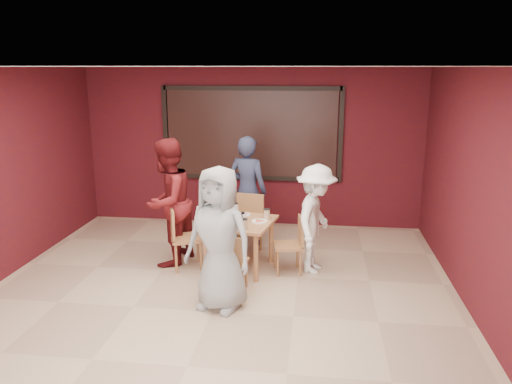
# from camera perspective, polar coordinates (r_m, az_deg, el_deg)

# --- Properties ---
(floor) EXTENTS (7.00, 7.00, 0.00)m
(floor) POSITION_cam_1_polar(r_m,az_deg,el_deg) (6.05, -5.07, -13.46)
(floor) COLOR tan
(floor) RESTS_ON ground
(window_blinds) EXTENTS (3.00, 0.02, 1.50)m
(window_blinds) POSITION_cam_1_polar(r_m,az_deg,el_deg) (8.84, -0.55, 6.66)
(window_blinds) COLOR black
(dining_table) EXTENTS (1.05, 1.05, 0.86)m
(dining_table) POSITION_cam_1_polar(r_m,az_deg,el_deg) (6.99, -1.90, -3.96)
(dining_table) COLOR #B5724A
(dining_table) RESTS_ON floor
(chair_front) EXTENTS (0.42, 0.42, 0.79)m
(chair_front) POSITION_cam_1_polar(r_m,az_deg,el_deg) (6.31, -3.00, -7.81)
(chair_front) COLOR #A1713E
(chair_front) RESTS_ON floor
(chair_back) EXTENTS (0.50, 0.50, 0.90)m
(chair_back) POSITION_cam_1_polar(r_m,az_deg,el_deg) (7.67, -0.92, -3.25)
(chair_back) COLOR #A1713E
(chair_back) RESTS_ON floor
(chair_left) EXTENTS (0.56, 0.56, 0.89)m
(chair_left) POSITION_cam_1_polar(r_m,az_deg,el_deg) (7.13, -8.54, -4.80)
(chair_left) COLOR #A1713E
(chair_left) RESTS_ON floor
(chair_right) EXTENTS (0.45, 0.45, 0.80)m
(chair_right) POSITION_cam_1_polar(r_m,az_deg,el_deg) (6.94, 4.24, -5.68)
(chair_right) COLOR #A1713E
(chair_right) RESTS_ON floor
(diner_front) EXTENTS (0.97, 0.78, 1.72)m
(diner_front) POSITION_cam_1_polar(r_m,az_deg,el_deg) (5.82, -4.24, -5.37)
(diner_front) COLOR #949494
(diner_front) RESTS_ON floor
(diner_back) EXTENTS (0.74, 0.59, 1.76)m
(diner_back) POSITION_cam_1_polar(r_m,az_deg,el_deg) (7.94, -0.98, 0.15)
(diner_back) COLOR #2B314D
(diner_back) RESTS_ON floor
(diner_left) EXTENTS (0.90, 1.04, 1.83)m
(diner_left) POSITION_cam_1_polar(r_m,az_deg,el_deg) (7.24, -10.06, -1.16)
(diner_left) COLOR #5E1115
(diner_left) RESTS_ON floor
(diner_right) EXTENTS (0.77, 1.09, 1.52)m
(diner_right) POSITION_cam_1_polar(r_m,az_deg,el_deg) (6.92, 6.85, -3.09)
(diner_right) COLOR white
(diner_right) RESTS_ON floor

